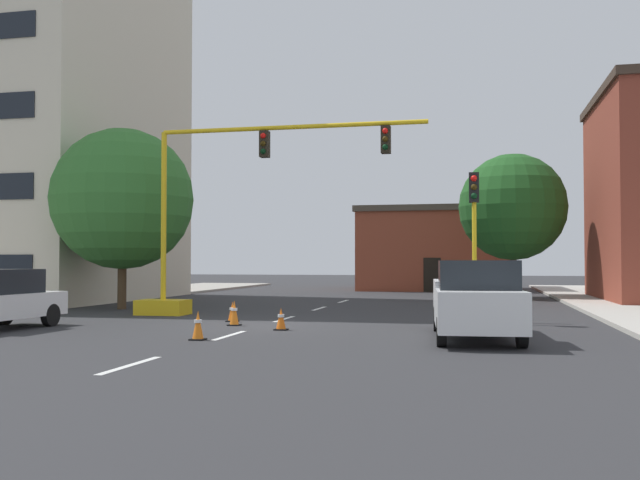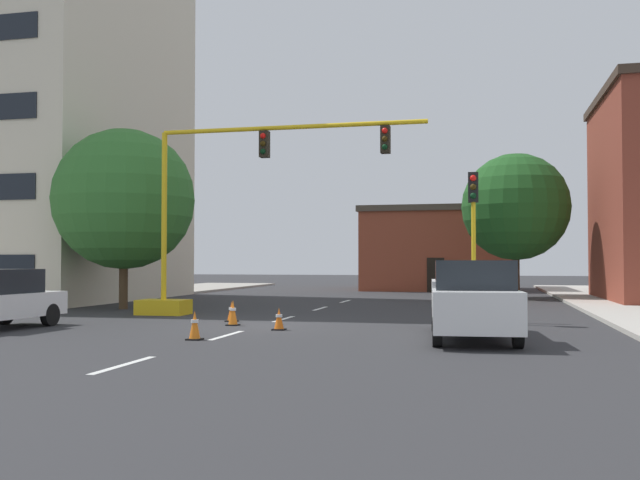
{
  "view_description": "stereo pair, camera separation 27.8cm",
  "coord_description": "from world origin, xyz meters",
  "px_view_note": "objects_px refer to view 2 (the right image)",
  "views": [
    {
      "loc": [
        6.4,
        -20.85,
        1.97
      ],
      "look_at": [
        0.83,
        4.38,
        2.75
      ],
      "focal_mm": 39.78,
      "sensor_mm": 36.0,
      "label": 1
    },
    {
      "loc": [
        6.67,
        -20.79,
        1.97
      ],
      "look_at": [
        0.83,
        4.38,
        2.75
      ],
      "focal_mm": 39.78,
      "sensor_mm": 36.0,
      "label": 2
    }
  ],
  "objects_px": {
    "tree_right_far": "(516,207)",
    "traffic_cone_roadside_c": "(195,326)",
    "traffic_cone_roadside_a": "(232,312)",
    "tree_left_near": "(124,199)",
    "traffic_signal_gantry": "(201,251)",
    "traffic_cone_roadside_b": "(279,319)",
    "pickup_truck_white": "(472,301)",
    "traffic_cone_roadside_d": "(233,313)",
    "traffic_light_pole_right": "(473,212)"
  },
  "relations": [
    {
      "from": "tree_right_far",
      "to": "traffic_cone_roadside_c",
      "type": "height_order",
      "value": "tree_right_far"
    },
    {
      "from": "tree_right_far",
      "to": "traffic_cone_roadside_a",
      "type": "bearing_deg",
      "value": -119.32
    },
    {
      "from": "tree_right_far",
      "to": "tree_left_near",
      "type": "xyz_separation_m",
      "value": [
        -16.19,
        -12.59,
        -0.34
      ]
    },
    {
      "from": "traffic_signal_gantry",
      "to": "traffic_cone_roadside_c",
      "type": "relative_size",
      "value": 14.45
    },
    {
      "from": "traffic_cone_roadside_b",
      "to": "tree_left_near",
      "type": "bearing_deg",
      "value": 140.85
    },
    {
      "from": "traffic_signal_gantry",
      "to": "pickup_truck_white",
      "type": "bearing_deg",
      "value": -30.96
    },
    {
      "from": "traffic_signal_gantry",
      "to": "tree_right_far",
      "type": "relative_size",
      "value": 1.37
    },
    {
      "from": "pickup_truck_white",
      "to": "tree_right_far",
      "type": "bearing_deg",
      "value": 84.63
    },
    {
      "from": "tree_left_near",
      "to": "traffic_cone_roadside_a",
      "type": "height_order",
      "value": "tree_left_near"
    },
    {
      "from": "pickup_truck_white",
      "to": "traffic_cone_roadside_d",
      "type": "height_order",
      "value": "pickup_truck_white"
    },
    {
      "from": "traffic_light_pole_right",
      "to": "traffic_cone_roadside_d",
      "type": "relative_size",
      "value": 6.2
    },
    {
      "from": "traffic_cone_roadside_a",
      "to": "traffic_cone_roadside_c",
      "type": "height_order",
      "value": "traffic_cone_roadside_c"
    },
    {
      "from": "traffic_light_pole_right",
      "to": "pickup_truck_white",
      "type": "relative_size",
      "value": 0.87
    },
    {
      "from": "traffic_light_pole_right",
      "to": "tree_left_near",
      "type": "xyz_separation_m",
      "value": [
        -14.2,
        3.65,
        1.01
      ]
    },
    {
      "from": "tree_right_far",
      "to": "traffic_cone_roadside_b",
      "type": "distance_m",
      "value": 21.58
    },
    {
      "from": "traffic_cone_roadside_a",
      "to": "traffic_cone_roadside_d",
      "type": "distance_m",
      "value": 1.46
    },
    {
      "from": "traffic_light_pole_right",
      "to": "traffic_cone_roadside_c",
      "type": "relative_size",
      "value": 6.53
    },
    {
      "from": "traffic_light_pole_right",
      "to": "pickup_truck_white",
      "type": "height_order",
      "value": "traffic_light_pole_right"
    },
    {
      "from": "tree_right_far",
      "to": "traffic_cone_roadside_d",
      "type": "distance_m",
      "value": 21.29
    },
    {
      "from": "pickup_truck_white",
      "to": "traffic_cone_roadside_a",
      "type": "bearing_deg",
      "value": 155.08
    },
    {
      "from": "tree_left_near",
      "to": "traffic_cone_roadside_d",
      "type": "height_order",
      "value": "tree_left_near"
    },
    {
      "from": "traffic_light_pole_right",
      "to": "traffic_cone_roadside_c",
      "type": "distance_m",
      "value": 9.84
    },
    {
      "from": "traffic_cone_roadside_d",
      "to": "traffic_signal_gantry",
      "type": "bearing_deg",
      "value": 125.49
    },
    {
      "from": "pickup_truck_white",
      "to": "traffic_cone_roadside_d",
      "type": "distance_m",
      "value": 7.58
    },
    {
      "from": "tree_left_near",
      "to": "traffic_cone_roadside_d",
      "type": "bearing_deg",
      "value": -40.96
    },
    {
      "from": "traffic_cone_roadside_a",
      "to": "traffic_cone_roadside_c",
      "type": "distance_m",
      "value": 5.44
    },
    {
      "from": "traffic_cone_roadside_d",
      "to": "traffic_cone_roadside_a",
      "type": "bearing_deg",
      "value": 111.72
    },
    {
      "from": "pickup_truck_white",
      "to": "traffic_light_pole_right",
      "type": "bearing_deg",
      "value": 90.28
    },
    {
      "from": "traffic_cone_roadside_c",
      "to": "traffic_cone_roadside_d",
      "type": "relative_size",
      "value": 0.95
    },
    {
      "from": "pickup_truck_white",
      "to": "traffic_cone_roadside_c",
      "type": "relative_size",
      "value": 7.54
    },
    {
      "from": "tree_left_near",
      "to": "traffic_cone_roadside_a",
      "type": "bearing_deg",
      "value": -36.17
    },
    {
      "from": "traffic_light_pole_right",
      "to": "tree_left_near",
      "type": "bearing_deg",
      "value": 165.57
    },
    {
      "from": "traffic_light_pole_right",
      "to": "tree_right_far",
      "type": "xyz_separation_m",
      "value": [
        1.99,
        16.24,
        1.36
      ]
    },
    {
      "from": "traffic_cone_roadside_b",
      "to": "traffic_cone_roadside_d",
      "type": "xyz_separation_m",
      "value": [
        -1.79,
        1.08,
        0.07
      ]
    },
    {
      "from": "traffic_cone_roadside_b",
      "to": "tree_right_far",
      "type": "bearing_deg",
      "value": 69.46
    },
    {
      "from": "pickup_truck_white",
      "to": "traffic_cone_roadside_a",
      "type": "xyz_separation_m",
      "value": [
        -7.76,
        3.6,
        -0.65
      ]
    },
    {
      "from": "traffic_light_pole_right",
      "to": "tree_right_far",
      "type": "relative_size",
      "value": 0.62
    },
    {
      "from": "pickup_truck_white",
      "to": "traffic_cone_roadside_c",
      "type": "xyz_separation_m",
      "value": [
        -6.77,
        -1.75,
        -0.61
      ]
    },
    {
      "from": "tree_left_near",
      "to": "pickup_truck_white",
      "type": "bearing_deg",
      "value": -30.36
    },
    {
      "from": "traffic_cone_roadside_b",
      "to": "traffic_cone_roadside_d",
      "type": "distance_m",
      "value": 2.09
    },
    {
      "from": "traffic_cone_roadside_d",
      "to": "pickup_truck_white",
      "type": "bearing_deg",
      "value": -17.32
    },
    {
      "from": "pickup_truck_white",
      "to": "traffic_cone_roadside_b",
      "type": "relative_size",
      "value": 8.69
    },
    {
      "from": "pickup_truck_white",
      "to": "traffic_cone_roadside_a",
      "type": "relative_size",
      "value": 8.48
    },
    {
      "from": "tree_left_near",
      "to": "tree_right_far",
      "type": "bearing_deg",
      "value": 37.86
    },
    {
      "from": "tree_left_near",
      "to": "traffic_cone_roadside_c",
      "type": "relative_size",
      "value": 10.15
    },
    {
      "from": "tree_left_near",
      "to": "traffic_cone_roadside_c",
      "type": "xyz_separation_m",
      "value": [
        7.46,
        -10.08,
        -4.18
      ]
    },
    {
      "from": "traffic_light_pole_right",
      "to": "tree_left_near",
      "type": "distance_m",
      "value": 14.7
    },
    {
      "from": "traffic_light_pole_right",
      "to": "tree_right_far",
      "type": "bearing_deg",
      "value": 83.01
    },
    {
      "from": "traffic_signal_gantry",
      "to": "traffic_cone_roadside_b",
      "type": "height_order",
      "value": "traffic_signal_gantry"
    },
    {
      "from": "tree_right_far",
      "to": "traffic_cone_roadside_a",
      "type": "distance_m",
      "value": 20.38
    }
  ]
}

